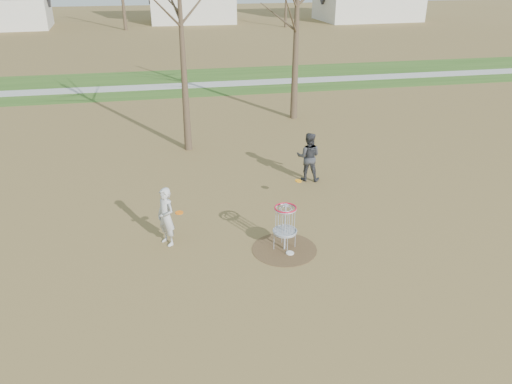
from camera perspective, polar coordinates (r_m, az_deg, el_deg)
ground at (r=13.86m, az=3.26°, el=-6.55°), size 160.00×160.00×0.00m
green_band at (r=33.34m, az=-5.83°, el=12.48°), size 160.00×8.00×0.01m
footpath at (r=32.36m, az=-5.64°, el=12.12°), size 160.00×1.50×0.01m
dirt_circle at (r=13.86m, az=3.26°, el=-6.53°), size 1.80×1.80×0.01m
player_standing at (r=13.91m, az=-10.24°, el=-2.81°), size 0.68×0.74×1.69m
player_throwing at (r=17.83m, az=6.01°, el=4.03°), size 1.04×0.93×1.77m
disc_grounded at (r=13.67m, az=3.90°, el=-6.97°), size 0.22×0.22×0.02m
discs_in_play at (r=14.74m, az=-1.06°, el=-0.30°), size 4.10×2.18×0.30m
disc_golf_basket at (r=13.40m, az=3.35°, el=-3.22°), size 0.64×0.64×1.35m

